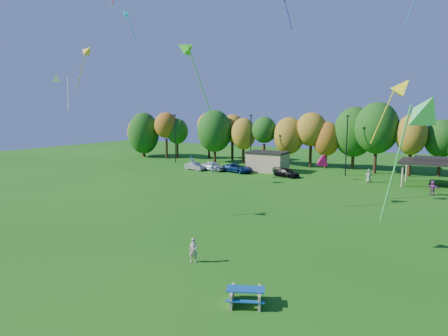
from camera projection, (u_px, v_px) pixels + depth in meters
The scene contains 23 objects.
ground at pixel (176, 255), 27.27m from camera, with size 160.00×160.00×0.00m, color #19600F.
tree_line at pixel (336, 134), 65.96m from camera, with size 93.57×10.55×11.15m.
lamp_posts at pixel (347, 143), 59.88m from camera, with size 64.50×0.25×9.09m.
utility_building at pixel (267, 161), 64.56m from camera, with size 6.30×4.30×3.25m.
pavilion at pixel (435, 162), 51.60m from camera, with size 8.20×6.20×3.77m.
picnic_table at pixel (246, 295), 20.20m from camera, with size 2.41×2.24×0.83m.
kite_flyer at pixel (193, 250), 25.77m from camera, with size 0.58×0.38×1.60m, color #C5AB94.
car_a at pixel (213, 166), 65.43m from camera, with size 1.82×4.51×1.54m, color silver.
car_b at pixel (195, 166), 66.21m from camera, with size 1.34×3.85×1.27m, color #96969B.
car_c at pixel (238, 168), 63.63m from camera, with size 2.39×5.18×1.44m, color navy.
car_d at pixel (286, 173), 59.35m from camera, with size 1.74×4.29×1.25m, color black.
far_person_0 at pixel (192, 161), 71.29m from camera, with size 0.90×0.70×1.85m, color #568BBD.
far_person_1 at pixel (274, 172), 58.57m from camera, with size 0.96×0.40×1.64m, color #5A8350.
far_person_3 at pixel (433, 188), 46.42m from camera, with size 1.61×0.51×1.74m, color #953E8D.
far_person_4 at pixel (213, 167), 63.75m from camera, with size 1.03×0.59×1.60m, color teal.
far_person_5 at pixel (369, 176), 54.73m from camera, with size 0.91×0.59×1.86m, color #85A470.
kite_3 at pixel (403, 87), 31.40m from camera, with size 3.47×1.93×5.58m.
kite_4 at pixel (323, 159), 26.90m from camera, with size 1.57×1.64×1.30m.
kite_6 at pixel (184, 49), 39.10m from camera, with size 4.38×1.80×7.45m.
kite_8 at pixel (87, 51), 49.97m from camera, with size 3.28×1.42×5.44m.
kite_9 at pixel (125, 13), 51.29m from camera, with size 2.60×1.21×4.31m.
kite_11 at pixel (57, 78), 34.59m from camera, with size 1.85×1.81×3.40m.
kite_12 at pixel (426, 109), 21.87m from camera, with size 3.50×4.36×7.74m.
Camera 1 is at (15.93, -21.00, 9.72)m, focal length 32.00 mm.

